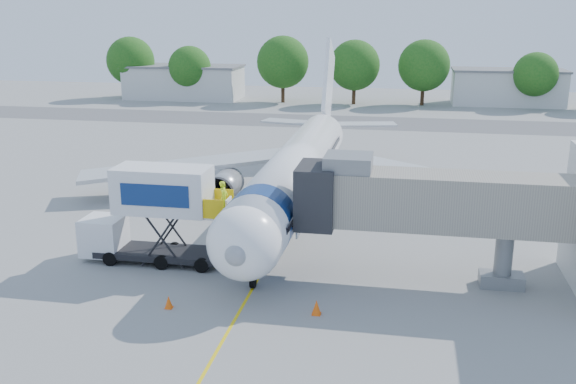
% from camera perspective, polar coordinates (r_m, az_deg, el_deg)
% --- Properties ---
extents(ground, '(160.00, 160.00, 0.00)m').
position_cam_1_polar(ground, '(41.86, -0.08, -3.23)').
color(ground, gray).
rests_on(ground, ground).
extents(guidance_line, '(0.15, 70.00, 0.01)m').
position_cam_1_polar(guidance_line, '(41.86, -0.08, -3.22)').
color(guidance_line, yellow).
rests_on(guidance_line, ground).
extents(taxiway_strip, '(120.00, 10.00, 0.01)m').
position_cam_1_polar(taxiway_strip, '(82.36, 5.31, 6.21)').
color(taxiway_strip, '#59595B').
rests_on(taxiway_strip, ground).
extents(aircraft, '(34.17, 37.73, 11.35)m').
position_cam_1_polar(aircraft, '(44.92, 0.88, 2.02)').
color(aircraft, white).
rests_on(aircraft, ground).
extents(jet_bridge, '(13.90, 3.20, 6.60)m').
position_cam_1_polar(jet_bridge, '(33.23, 11.32, -0.78)').
color(jet_bridge, gray).
rests_on(jet_bridge, ground).
extents(catering_hiloader, '(8.50, 2.44, 5.50)m').
position_cam_1_polar(catering_hiloader, '(36.31, -11.92, -2.00)').
color(catering_hiloader, black).
rests_on(catering_hiloader, ground).
extents(ground_tug, '(3.57, 2.27, 1.33)m').
position_cam_1_polar(ground_tug, '(25.54, -7.52, -14.84)').
color(ground_tug, silver).
rests_on(ground_tug, ground).
extents(safety_cone_a, '(0.45, 0.45, 0.71)m').
position_cam_1_polar(safety_cone_a, '(30.35, 2.55, -10.23)').
color(safety_cone_a, '#FA5A0D').
rests_on(safety_cone_a, ground).
extents(safety_cone_b, '(0.39, 0.39, 0.62)m').
position_cam_1_polar(safety_cone_b, '(31.45, -10.56, -9.61)').
color(safety_cone_b, '#FA5A0D').
rests_on(safety_cone_b, ground).
extents(outbuilding_left, '(18.40, 8.40, 5.30)m').
position_cam_1_polar(outbuilding_left, '(105.57, -9.22, 9.64)').
color(outbuilding_left, silver).
rests_on(outbuilding_left, ground).
extents(outbuilding_right, '(16.40, 7.40, 5.30)m').
position_cam_1_polar(outbuilding_right, '(102.55, 18.92, 8.83)').
color(outbuilding_right, silver).
rests_on(outbuilding_right, ground).
extents(tree_a, '(7.62, 7.62, 9.72)m').
position_cam_1_polar(tree_a, '(107.97, -13.81, 11.26)').
color(tree_a, '#382314').
rests_on(tree_a, ground).
extents(tree_b, '(6.64, 6.64, 8.46)m').
position_cam_1_polar(tree_b, '(102.72, -8.74, 10.88)').
color(tree_b, '#382314').
rests_on(tree_b, ground).
extents(tree_c, '(7.91, 7.91, 10.08)m').
position_cam_1_polar(tree_c, '(99.39, -0.46, 11.47)').
color(tree_c, '#382314').
rests_on(tree_c, ground).
extents(tree_d, '(7.50, 7.50, 9.57)m').
position_cam_1_polar(tree_d, '(98.00, 5.94, 11.14)').
color(tree_d, '#382314').
rests_on(tree_d, ground).
extents(tree_e, '(7.57, 7.57, 9.65)m').
position_cam_1_polar(tree_e, '(98.44, 12.00, 10.94)').
color(tree_e, '#382314').
rests_on(tree_e, ground).
extents(tree_f, '(6.30, 6.30, 8.03)m').
position_cam_1_polar(tree_f, '(99.73, 21.14, 9.73)').
color(tree_f, '#382314').
rests_on(tree_f, ground).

